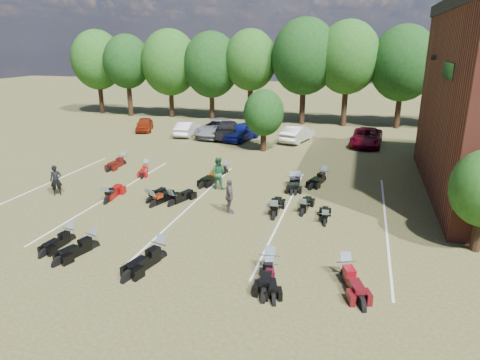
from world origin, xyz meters
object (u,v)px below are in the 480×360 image
(car_4, at_px, (242,132))
(car_0, at_px, (144,125))
(motorcycle_7, at_px, (107,203))
(person_grey, at_px, (230,196))
(motorcycle_3, at_px, (160,259))
(motorcycle_14, at_px, (123,165))
(person_black, at_px, (56,180))
(person_green, at_px, (218,173))

(car_4, bearing_deg, car_0, -173.93)
(car_4, relative_size, motorcycle_7, 1.85)
(person_grey, relative_size, motorcycle_7, 0.74)
(motorcycle_3, relative_size, motorcycle_14, 1.06)
(person_black, bearing_deg, person_green, -10.71)
(car_0, xyz_separation_m, person_green, (12.69, -14.72, 0.33))
(car_0, xyz_separation_m, person_black, (4.17, -18.33, 0.24))
(car_0, height_order, person_green, person_green)
(car_4, relative_size, person_black, 2.61)
(person_green, distance_m, motorcycle_3, 9.06)
(car_4, distance_m, motorcycle_7, 17.43)
(car_0, relative_size, motorcycle_3, 1.48)
(person_black, relative_size, motorcycle_14, 0.73)
(car_0, distance_m, person_green, 19.44)
(motorcycle_7, bearing_deg, person_black, -13.07)
(motorcycle_3, height_order, motorcycle_14, motorcycle_3)
(person_black, xyz_separation_m, motorcycle_14, (0.26, 6.72, -0.88))
(car_4, xyz_separation_m, person_black, (-6.25, -16.87, 0.10))
(person_black, distance_m, motorcycle_14, 6.78)
(person_green, relative_size, motorcycle_7, 0.79)
(person_grey, xyz_separation_m, motorcycle_3, (-1.25, -5.46, -0.91))
(motorcycle_3, height_order, motorcycle_7, motorcycle_3)
(person_grey, bearing_deg, motorcycle_14, 28.07)
(motorcycle_3, bearing_deg, car_0, 132.90)
(person_black, relative_size, person_green, 0.90)
(person_grey, bearing_deg, person_black, 61.86)
(motorcycle_7, bearing_deg, car_0, -75.55)
(car_0, bearing_deg, person_green, -71.06)
(person_black, bearing_deg, car_0, 69.15)
(person_black, xyz_separation_m, motorcycle_3, (9.09, -5.38, -0.88))
(person_green, bearing_deg, motorcycle_3, 96.00)
(motorcycle_7, relative_size, motorcycle_14, 1.03)
(person_green, relative_size, person_grey, 1.07)
(car_4, xyz_separation_m, motorcycle_7, (-2.81, -17.19, -0.78))
(motorcycle_3, bearing_deg, person_grey, 90.77)
(person_grey, xyz_separation_m, motorcycle_14, (-10.08, 6.64, -0.91))
(person_grey, bearing_deg, person_green, -1.31)
(car_4, bearing_deg, person_grey, -62.27)
(person_grey, bearing_deg, motorcycle_3, 138.51)
(motorcycle_7, height_order, motorcycle_14, motorcycle_7)
(car_4, relative_size, motorcycle_3, 1.80)
(person_green, height_order, motorcycle_7, person_green)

